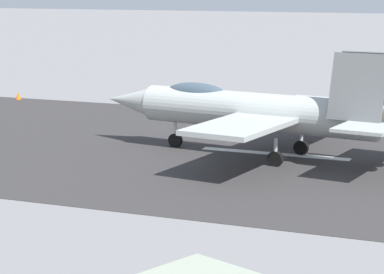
# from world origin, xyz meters

# --- Properties ---
(ground_plane) EXTENTS (400.00, 400.00, 0.00)m
(ground_plane) POSITION_xyz_m (0.00, 0.00, 0.00)
(ground_plane) COLOR gray
(runway_strip) EXTENTS (240.00, 26.00, 0.02)m
(runway_strip) POSITION_xyz_m (-0.02, 0.00, 0.01)
(runway_strip) COLOR #343233
(runway_strip) RESTS_ON ground
(fighter_jet) EXTENTS (17.62, 14.02, 5.63)m
(fighter_jet) POSITION_xyz_m (0.71, 0.94, 2.43)
(fighter_jet) COLOR #AFB5B2
(fighter_jet) RESTS_ON ground
(marker_cone_mid) EXTENTS (0.44, 0.44, 0.55)m
(marker_cone_mid) POSITION_xyz_m (9.07, -12.31, 0.28)
(marker_cone_mid) COLOR orange
(marker_cone_mid) RESTS_ON ground
(marker_cone_far) EXTENTS (0.44, 0.44, 0.55)m
(marker_cone_far) POSITION_xyz_m (23.94, -12.31, 0.28)
(marker_cone_far) COLOR orange
(marker_cone_far) RESTS_ON ground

